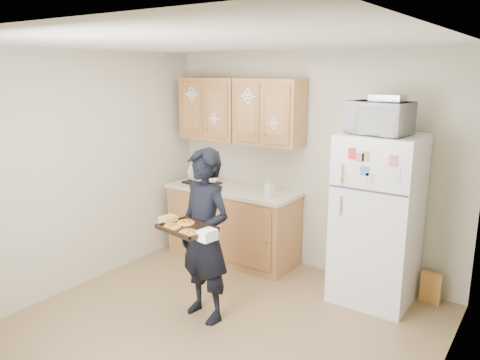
{
  "coord_description": "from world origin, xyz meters",
  "views": [
    {
      "loc": [
        2.33,
        -2.99,
        2.3
      ],
      "look_at": [
        -0.03,
        0.45,
        1.31
      ],
      "focal_mm": 35.0,
      "sensor_mm": 36.0,
      "label": 1
    }
  ],
  "objects_px": {
    "person": "(205,236)",
    "microwave": "(379,118)",
    "baking_tray": "(187,229)",
    "refrigerator": "(377,219)",
    "dish_rack": "(202,177)"
  },
  "relations": [
    {
      "from": "person",
      "to": "microwave",
      "type": "relative_size",
      "value": 2.9
    },
    {
      "from": "microwave",
      "to": "dish_rack",
      "type": "height_order",
      "value": "microwave"
    },
    {
      "from": "refrigerator",
      "to": "baking_tray",
      "type": "bearing_deg",
      "value": -126.06
    },
    {
      "from": "refrigerator",
      "to": "baking_tray",
      "type": "xyz_separation_m",
      "value": [
        -1.13,
        -1.56,
        0.12
      ]
    },
    {
      "from": "refrigerator",
      "to": "baking_tray",
      "type": "height_order",
      "value": "refrigerator"
    },
    {
      "from": "baking_tray",
      "to": "microwave",
      "type": "relative_size",
      "value": 0.82
    },
    {
      "from": "person",
      "to": "dish_rack",
      "type": "bearing_deg",
      "value": 139.26
    },
    {
      "from": "person",
      "to": "dish_rack",
      "type": "xyz_separation_m",
      "value": [
        -1.07,
        1.28,
        0.17
      ]
    },
    {
      "from": "microwave",
      "to": "refrigerator",
      "type": "bearing_deg",
      "value": 61.58
    },
    {
      "from": "refrigerator",
      "to": "dish_rack",
      "type": "distance_m",
      "value": 2.26
    },
    {
      "from": "refrigerator",
      "to": "dish_rack",
      "type": "height_order",
      "value": "refrigerator"
    },
    {
      "from": "person",
      "to": "microwave",
      "type": "distance_m",
      "value": 1.97
    },
    {
      "from": "person",
      "to": "microwave",
      "type": "height_order",
      "value": "microwave"
    },
    {
      "from": "person",
      "to": "refrigerator",
      "type": "bearing_deg",
      "value": 56.24
    },
    {
      "from": "person",
      "to": "baking_tray",
      "type": "relative_size",
      "value": 3.53
    }
  ]
}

